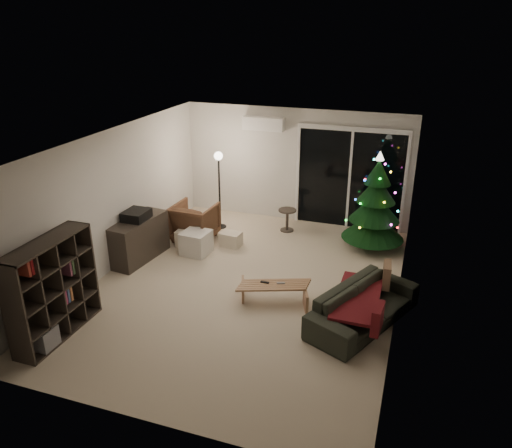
{
  "coord_description": "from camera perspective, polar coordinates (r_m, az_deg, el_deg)",
  "views": [
    {
      "loc": [
        2.6,
        -6.99,
        4.26
      ],
      "look_at": [
        0.1,
        0.3,
        1.05
      ],
      "focal_mm": 35.0,
      "sensor_mm": 36.0,
      "label": 1
    }
  ],
  "objects": [
    {
      "name": "ottoman",
      "position": [
        9.71,
        -6.86,
        -2.12
      ],
      "size": [
        0.54,
        0.54,
        0.45
      ],
      "primitive_type": "cube",
      "rotation": [
        0.0,
        0.0,
        -0.08
      ],
      "color": "silver",
      "rests_on": "floor"
    },
    {
      "name": "cushion_a",
      "position": [
        8.11,
        14.71,
        -5.64
      ],
      "size": [
        0.15,
        0.39,
        0.38
      ],
      "primitive_type": "cube",
      "rotation": [
        0.0,
        0.0,
        0.09
      ],
      "color": "brown",
      "rests_on": "sofa"
    },
    {
      "name": "side_table",
      "position": [
        10.68,
        3.58,
        0.45
      ],
      "size": [
        0.4,
        0.4,
        0.48
      ],
      "primitive_type": "cylinder",
      "rotation": [
        0.0,
        0.0,
        -0.04
      ],
      "color": "#2D2823",
      "rests_on": "floor"
    },
    {
      "name": "cushion_b",
      "position": [
        6.98,
        13.71,
        -10.48
      ],
      "size": [
        0.14,
        0.39,
        0.38
      ],
      "primitive_type": "cube",
      "rotation": [
        0.0,
        0.0,
        -0.07
      ],
      "color": "#57160E",
      "rests_on": "sofa"
    },
    {
      "name": "remote_b",
      "position": [
        7.96,
        2.85,
        -6.77
      ],
      "size": [
        0.13,
        0.08,
        0.02
      ],
      "primitive_type": "cube",
      "rotation": [
        0.0,
        0.0,
        0.35
      ],
      "color": "slate",
      "rests_on": "coffee_table"
    },
    {
      "name": "cardboard_box_b",
      "position": [
        10.0,
        -2.88,
        -1.73
      ],
      "size": [
        0.43,
        0.34,
        0.28
      ],
      "primitive_type": "cube",
      "rotation": [
        0.0,
        0.0,
        -0.1
      ],
      "color": "beige",
      "rests_on": "floor"
    },
    {
      "name": "floor_lamp",
      "position": [
        10.67,
        -4.2,
        3.69
      ],
      "size": [
        0.26,
        0.26,
        1.62
      ],
      "primitive_type": "cylinder",
      "color": "black",
      "rests_on": "floor"
    },
    {
      "name": "sofa",
      "position": [
        7.67,
        12.21,
        -9.14
      ],
      "size": [
        1.54,
        2.13,
        0.58
      ],
      "primitive_type": "imported",
      "rotation": [
        0.0,
        0.0,
        1.14
      ],
      "color": "#2A2D27",
      "rests_on": "floor"
    },
    {
      "name": "sofa_throw",
      "position": [
        7.61,
        11.54,
        -8.2
      ],
      "size": [
        0.62,
        1.43,
        0.05
      ],
      "primitive_type": "cube",
      "color": "#57160E",
      "rests_on": "sofa"
    },
    {
      "name": "christmas_tree",
      "position": [
        9.85,
        13.51,
        2.53
      ],
      "size": [
        1.44,
        1.44,
        1.96
      ],
      "primitive_type": "cone",
      "rotation": [
        0.0,
        0.0,
        -0.21
      ],
      "color": "black",
      "rests_on": "floor"
    },
    {
      "name": "room",
      "position": [
        9.33,
        4.44,
        2.2
      ],
      "size": [
        6.5,
        7.51,
        2.6
      ],
      "color": "beige",
      "rests_on": "ground"
    },
    {
      "name": "cardboard_box_a",
      "position": [
        10.06,
        -7.66,
        -1.6
      ],
      "size": [
        0.48,
        0.37,
        0.34
      ],
      "primitive_type": "cube",
      "rotation": [
        0.0,
        0.0,
        0.03
      ],
      "color": "beige",
      "rests_on": "floor"
    },
    {
      "name": "stereo",
      "position": [
        9.43,
        -13.53,
        1.01
      ],
      "size": [
        0.41,
        0.48,
        0.17
      ],
      "primitive_type": "cube",
      "color": "black",
      "rests_on": "media_cabinet"
    },
    {
      "name": "armchair",
      "position": [
        10.28,
        -7.04,
        0.27
      ],
      "size": [
        0.85,
        0.87,
        0.76
      ],
      "primitive_type": "imported",
      "rotation": [
        0.0,
        0.0,
        3.1
      ],
      "color": "#3C271D",
      "rests_on": "floor"
    },
    {
      "name": "remote_a",
      "position": [
        7.98,
        1.01,
        -6.66
      ],
      "size": [
        0.14,
        0.04,
        0.02
      ],
      "primitive_type": "cube",
      "color": "black",
      "rests_on": "coffee_table"
    },
    {
      "name": "coffee_table",
      "position": [
        8.03,
        2.03,
        -7.97
      ],
      "size": [
        1.17,
        0.75,
        0.35
      ],
      "primitive_type": null,
      "rotation": [
        0.0,
        0.0,
        0.36
      ],
      "color": "#A56C53",
      "rests_on": "floor"
    },
    {
      "name": "media_cabinet",
      "position": [
        9.61,
        -13.26,
        -1.7
      ],
      "size": [
        0.62,
        1.33,
        0.8
      ],
      "primitive_type": "cube",
      "rotation": [
        0.0,
        0.0,
        -0.11
      ],
      "color": "#2D2823",
      "rests_on": "floor"
    },
    {
      "name": "bookshelf",
      "position": [
        7.7,
        -23.23,
        -6.64
      ],
      "size": [
        0.43,
        1.48,
        1.47
      ],
      "primitive_type": null,
      "rotation": [
        0.0,
        0.0,
        0.04
      ],
      "color": "#2D2823",
      "rests_on": "floor"
    }
  ]
}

